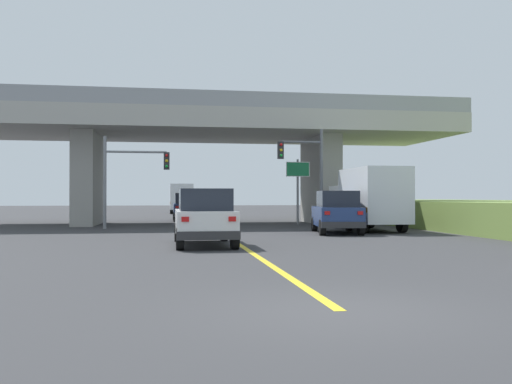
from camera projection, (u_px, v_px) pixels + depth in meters
ground at (208, 224)px, 36.46m from camera, size 160.00×160.00×0.00m
overpass_bridge at (208, 136)px, 36.51m from camera, size 31.23×9.64×7.76m
lane_divider_stripe at (237, 243)px, 21.13m from camera, size 0.20×25.40×0.01m
suv_lead at (204, 217)px, 20.21m from camera, size 2.06×4.71×2.02m
suv_crossing at (337, 212)px, 26.91m from camera, size 2.58×4.56×2.02m
box_truck at (369, 198)px, 29.14m from camera, size 2.33×6.52×3.19m
sedan_oncoming at (186, 207)px, 41.35m from camera, size 1.89×4.75×2.02m
traffic_signal_nearside at (307, 166)px, 31.51m from camera, size 2.58×0.36×5.53m
traffic_signal_farside at (129, 171)px, 30.90m from camera, size 3.57×0.36×5.05m
highway_sign at (298, 177)px, 34.72m from camera, size 1.47×0.17×4.05m
semi_truck_distant at (181, 198)px, 59.47m from camera, size 2.33×6.56×3.07m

